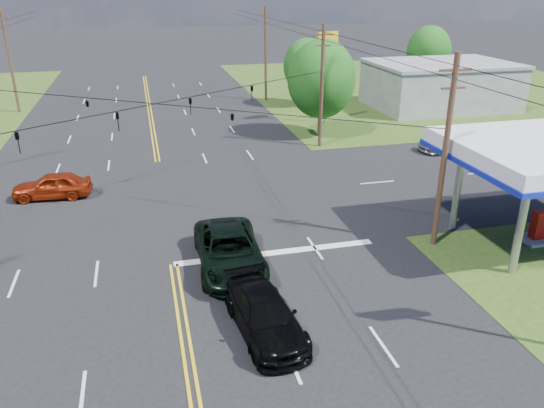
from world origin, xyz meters
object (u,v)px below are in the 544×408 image
object	(u,v)px
pole_left_far	(10,61)
suv_black	(265,315)
retail_ne	(440,86)
pole_right_far	(266,53)
pickup_dkgreen	(229,251)
tree_far_r	(429,51)
pole_se	(445,151)
pole_ne	(322,85)
tree_right_b	(307,66)
tree_right_a	(321,79)

from	to	relation	value
pole_left_far	suv_black	size ratio (longest dim) A/B	1.90
retail_ne	pole_right_far	xyz separation A→B (m)	(-17.00, 8.00, 2.97)
pickup_dkgreen	tree_far_r	bearing A→B (deg)	52.97
pole_right_far	suv_black	bearing A→B (deg)	-103.36
pole_right_far	retail_ne	bearing A→B (deg)	-25.20
pole_se	pole_ne	bearing A→B (deg)	90.00
tree_right_b	tree_far_r	xyz separation A→B (m)	(17.50, 6.00, 0.33)
pole_se	suv_black	size ratio (longest dim) A/B	1.81
tree_right_a	pickup_dkgreen	size ratio (longest dim) A/B	1.29
retail_ne	tree_right_b	bearing A→B (deg)	163.50
pole_left_far	pickup_dkgreen	distance (m)	40.24
retail_ne	pole_left_far	size ratio (longest dim) A/B	1.40
tree_right_a	tree_right_b	xyz separation A→B (m)	(2.50, 12.00, -0.65)
tree_far_r	tree_right_b	bearing A→B (deg)	-161.08
tree_far_r	suv_black	bearing A→B (deg)	-125.11
retail_ne	tree_far_r	distance (m)	11.02
pickup_dkgreen	suv_black	bearing A→B (deg)	-83.01
pole_right_far	suv_black	world-z (taller)	pole_right_far
retail_ne	tree_right_a	bearing A→B (deg)	-153.43
tree_far_r	pole_left_far	bearing A→B (deg)	-177.56
suv_black	pole_se	bearing A→B (deg)	20.99
retail_ne	pickup_dkgreen	xyz separation A→B (m)	(-27.46, -28.87, -1.32)
pole_left_far	suv_black	bearing A→B (deg)	-69.19
pole_se	tree_right_b	bearing A→B (deg)	83.95
retail_ne	suv_black	bearing A→B (deg)	-128.38
retail_ne	pole_ne	size ratio (longest dim) A/B	1.47
tree_far_r	pole_se	bearing A→B (deg)	-118.30
pole_se	pole_right_far	xyz separation A→B (m)	(0.00, 37.00, 0.25)
tree_right_b	suv_black	xyz separation A→B (m)	(-13.50, -38.09, -3.45)
pole_ne	retail_ne	bearing A→B (deg)	32.91
pole_right_far	tree_right_a	distance (m)	16.03
pole_right_far	tree_right_b	xyz separation A→B (m)	(3.50, -4.00, -0.95)
pole_left_far	tree_far_r	bearing A→B (deg)	2.44
tree_right_a	retail_ne	bearing A→B (deg)	26.57
pole_se	tree_far_r	world-z (taller)	pole_se
pole_se	pole_left_far	size ratio (longest dim) A/B	0.95
pole_se	pole_ne	size ratio (longest dim) A/B	1.00
retail_ne	pole_right_far	size ratio (longest dim) A/B	1.40
retail_ne	tree_right_a	xyz separation A→B (m)	(-16.00, -8.00, 2.67)
pole_right_far	tree_right_a	bearing A→B (deg)	-86.42
retail_ne	suv_black	world-z (taller)	retail_ne
pole_left_far	suv_black	world-z (taller)	pole_left_far
tree_right_a	suv_black	xyz separation A→B (m)	(-11.00, -26.09, -4.11)
retail_ne	pole_se	world-z (taller)	pole_se
retail_ne	tree_far_r	xyz separation A→B (m)	(4.00, 10.00, 2.34)
pole_right_far	pickup_dkgreen	bearing A→B (deg)	-105.84
pole_left_far	tree_far_r	xyz separation A→B (m)	(47.00, 2.00, -0.62)
tree_right_a	suv_black	distance (m)	28.61
pole_se	tree_right_b	distance (m)	33.19
pole_ne	pole_left_far	distance (m)	32.20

